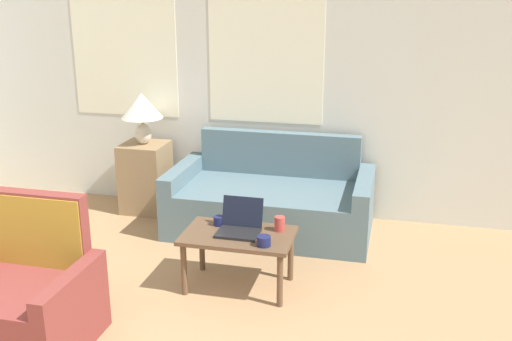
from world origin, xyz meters
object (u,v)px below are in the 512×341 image
(cup_white, at_px, (264,241))
(coffee_table, at_px, (238,241))
(cup_navy, at_px, (280,224))
(armchair, at_px, (24,302))
(laptop, at_px, (240,225))
(cup_yellow, at_px, (219,221))
(table_lamp, at_px, (142,109))
(couch, at_px, (272,202))

(cup_white, bearing_deg, coffee_table, 145.11)
(coffee_table, distance_m, cup_white, 0.29)
(cup_navy, bearing_deg, armchair, -141.46)
(laptop, distance_m, cup_yellow, 0.21)
(cup_yellow, bearing_deg, armchair, -130.16)
(coffee_table, height_order, cup_yellow, cup_yellow)
(table_lamp, xyz_separation_m, cup_navy, (1.60, -1.20, -0.55))
(laptop, bearing_deg, table_lamp, 135.57)
(couch, relative_size, table_lamp, 3.64)
(table_lamp, height_order, coffee_table, table_lamp)
(armchair, height_order, laptop, armchair)
(coffee_table, relative_size, cup_navy, 7.40)
(coffee_table, height_order, laptop, laptop)
(cup_navy, xyz_separation_m, cup_white, (-0.05, -0.29, -0.02))
(cup_white, bearing_deg, cup_navy, 79.43)
(couch, relative_size, cup_white, 18.43)
(laptop, xyz_separation_m, cup_navy, (0.28, 0.09, 0.00))
(table_lamp, bearing_deg, cup_white, -43.94)
(cup_yellow, bearing_deg, coffee_table, -33.39)
(cup_yellow, bearing_deg, laptop, -24.33)
(laptop, relative_size, cup_yellow, 3.82)
(laptop, distance_m, cup_white, 0.30)
(table_lamp, relative_size, cup_yellow, 6.21)
(couch, bearing_deg, laptop, -89.97)
(armchair, relative_size, cup_navy, 8.34)
(armchair, relative_size, table_lamp, 1.84)
(couch, bearing_deg, cup_white, -80.21)
(couch, bearing_deg, coffee_table, -90.00)
(armchair, distance_m, table_lamp, 2.45)
(cup_navy, height_order, cup_white, cup_navy)
(couch, xyz_separation_m, table_lamp, (-1.32, 0.17, 0.77))
(table_lamp, bearing_deg, coffee_table, -45.28)
(armchair, xyz_separation_m, table_lamp, (-0.19, 2.33, 0.76))
(cup_navy, bearing_deg, cup_white, -100.57)
(table_lamp, height_order, cup_yellow, table_lamp)
(laptop, bearing_deg, cup_white, -40.94)
(coffee_table, bearing_deg, armchair, -138.62)
(couch, relative_size, cup_yellow, 22.63)
(couch, distance_m, coffee_table, 1.17)
(coffee_table, height_order, cup_navy, cup_navy)
(couch, xyz_separation_m, armchair, (-1.13, -2.16, 0.01))
(armchair, xyz_separation_m, cup_yellow, (0.94, 1.12, 0.20))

